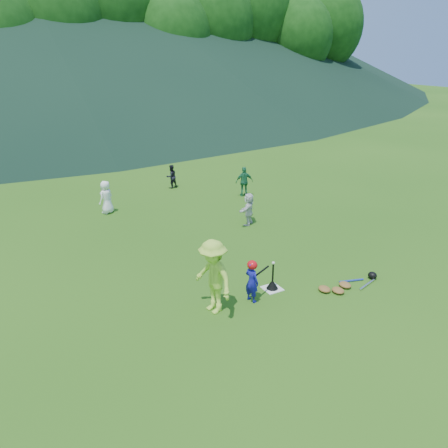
% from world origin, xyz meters
% --- Properties ---
extents(ground, '(120.00, 120.00, 0.00)m').
position_xyz_m(ground, '(0.00, 0.00, 0.00)').
color(ground, '#255313').
rests_on(ground, ground).
extents(home_plate, '(0.45, 0.45, 0.02)m').
position_xyz_m(home_plate, '(0.00, 0.00, 0.01)').
color(home_plate, silver).
rests_on(home_plate, ground).
extents(baseball, '(0.08, 0.08, 0.08)m').
position_xyz_m(baseball, '(0.00, 0.00, 0.74)').
color(baseball, white).
rests_on(baseball, batting_tee).
extents(batter_child, '(0.34, 0.44, 1.05)m').
position_xyz_m(batter_child, '(-0.76, -0.21, 0.53)').
color(batter_child, '#17179F').
rests_on(batter_child, ground).
extents(adult_coach, '(0.85, 1.25, 1.78)m').
position_xyz_m(adult_coach, '(-1.76, -0.14, 0.89)').
color(adult_coach, '#AADB40').
rests_on(adult_coach, ground).
extents(fielder_a, '(0.71, 0.64, 1.22)m').
position_xyz_m(fielder_a, '(-2.13, 7.52, 0.61)').
color(fielder_a, white).
rests_on(fielder_a, ground).
extents(fielder_b, '(0.57, 0.48, 1.02)m').
position_xyz_m(fielder_b, '(1.18, 9.26, 0.51)').
color(fielder_b, black).
rests_on(fielder_b, ground).
extents(fielder_c, '(0.77, 0.49, 1.23)m').
position_xyz_m(fielder_c, '(3.34, 6.75, 0.61)').
color(fielder_c, '#216F46').
rests_on(fielder_c, ground).
extents(fielder_d, '(1.03, 0.90, 1.13)m').
position_xyz_m(fielder_d, '(1.82, 4.02, 0.56)').
color(fielder_d, silver).
rests_on(fielder_d, ground).
extents(batting_tee, '(0.30, 0.30, 0.68)m').
position_xyz_m(batting_tee, '(0.00, 0.00, 0.13)').
color(batting_tee, black).
rests_on(batting_tee, home_plate).
extents(batter_gear, '(0.71, 0.32, 0.41)m').
position_xyz_m(batter_gear, '(-0.74, -0.21, 0.95)').
color(batter_gear, red).
rests_on(batter_gear, ground).
extents(equipment_pile, '(1.80, 0.61, 0.19)m').
position_xyz_m(equipment_pile, '(1.68, -0.85, 0.07)').
color(equipment_pile, olive).
rests_on(equipment_pile, ground).
extents(outfield_fence, '(70.07, 0.08, 1.33)m').
position_xyz_m(outfield_fence, '(0.00, 28.00, 0.70)').
color(outfield_fence, gray).
rests_on(outfield_fence, ground).
extents(tree_line, '(70.04, 11.40, 14.82)m').
position_xyz_m(tree_line, '(0.20, 33.83, 8.21)').
color(tree_line, '#382314').
rests_on(tree_line, ground).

